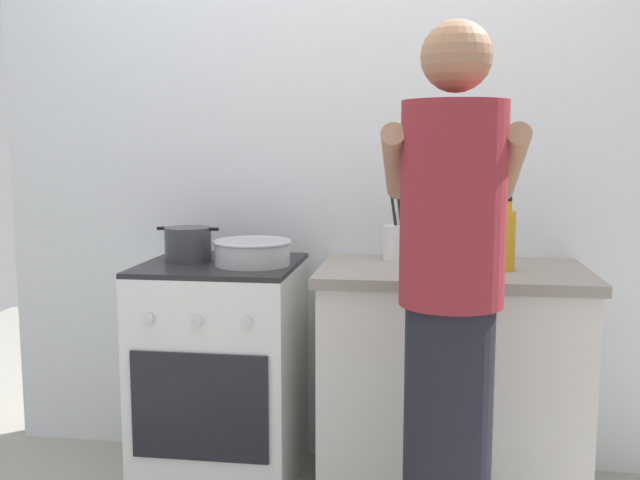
% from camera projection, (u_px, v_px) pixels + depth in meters
% --- Properties ---
extents(back_wall, '(3.20, 0.10, 2.50)m').
position_uv_depth(back_wall, '(368.00, 171.00, 3.06)').
color(back_wall, silver).
rests_on(back_wall, ground).
extents(countertop, '(1.00, 0.60, 0.90)m').
position_uv_depth(countertop, '(450.00, 383.00, 2.77)').
color(countertop, silver).
rests_on(countertop, ground).
extents(stove_range, '(0.60, 0.62, 0.90)m').
position_uv_depth(stove_range, '(222.00, 373.00, 2.90)').
color(stove_range, white).
rests_on(stove_range, ground).
extents(pot, '(0.25, 0.18, 0.13)m').
position_uv_depth(pot, '(188.00, 244.00, 2.88)').
color(pot, '#38383D').
rests_on(pot, stove_range).
extents(mixing_bowl, '(0.30, 0.30, 0.10)m').
position_uv_depth(mixing_bowl, '(253.00, 251.00, 2.77)').
color(mixing_bowl, '#B7B7BC').
rests_on(mixing_bowl, stove_range).
extents(utensil_crock, '(0.10, 0.10, 0.33)m').
position_uv_depth(utensil_crock, '(396.00, 234.00, 2.89)').
color(utensil_crock, silver).
rests_on(utensil_crock, countertop).
extents(oil_bottle, '(0.06, 0.06, 0.27)m').
position_uv_depth(oil_bottle, '(507.00, 239.00, 2.63)').
color(oil_bottle, gold).
rests_on(oil_bottle, countertop).
extents(person, '(0.41, 0.50, 1.70)m').
position_uv_depth(person, '(450.00, 318.00, 2.09)').
color(person, black).
rests_on(person, ground).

